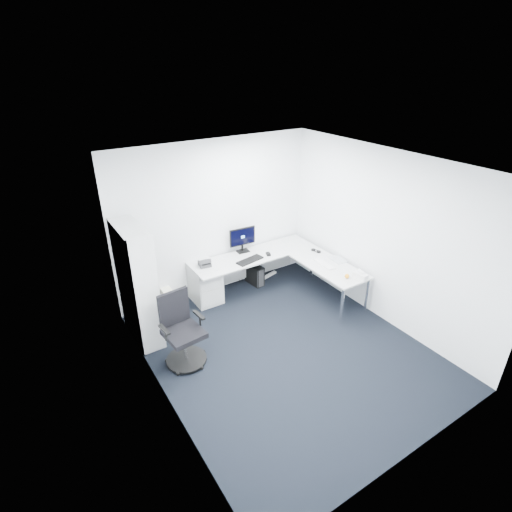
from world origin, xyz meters
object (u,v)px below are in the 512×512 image
l_desk (264,279)px  monitor (243,240)px  laptop (339,254)px  bookshelf (137,284)px  task_chair (184,332)px

l_desk → monitor: bearing=101.4°
l_desk → laptop: bearing=-29.7°
bookshelf → monitor: size_ratio=3.68×
task_chair → monitor: bearing=32.4°
task_chair → laptop: size_ratio=3.44×
bookshelf → task_chair: size_ratio=1.73×
task_chair → laptop: bearing=-1.6°
task_chair → monitor: monitor is taller
l_desk → monitor: monitor is taller
bookshelf → monitor: bearing=13.4°
task_chair → laptop: task_chair is taller
monitor → laptop: monitor is taller
l_desk → bookshelf: bearing=178.7°
l_desk → monitor: (-0.11, 0.54, 0.58)m
task_chair → bookshelf: bearing=102.1°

